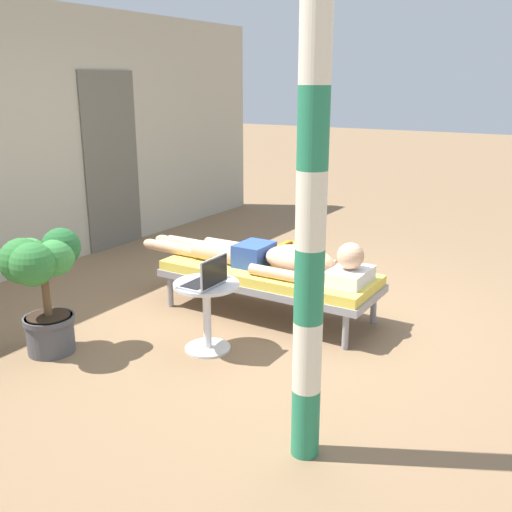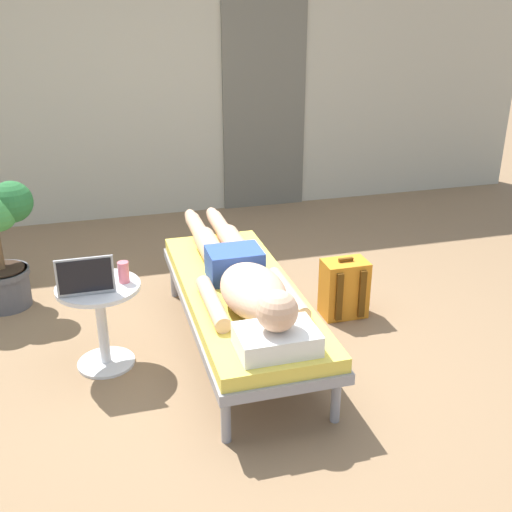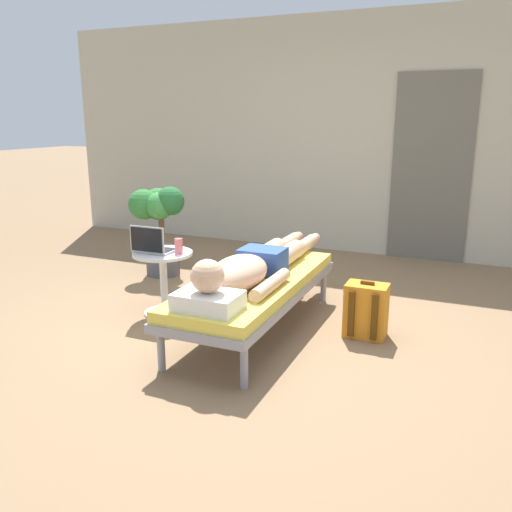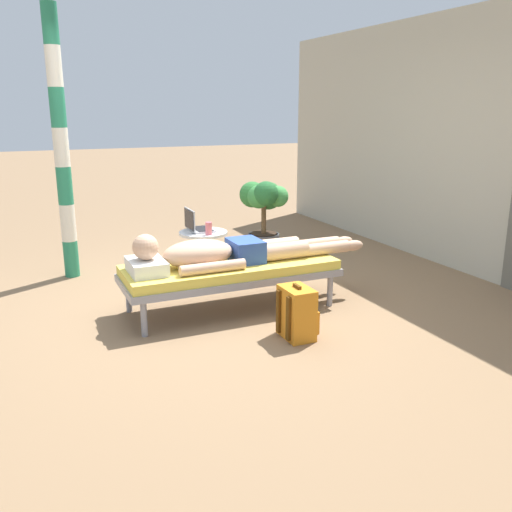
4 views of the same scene
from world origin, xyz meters
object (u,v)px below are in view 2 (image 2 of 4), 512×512
(laptop, at_px, (86,281))
(backpack, at_px, (344,289))
(side_table, at_px, (101,311))
(lounge_chair, at_px, (240,298))
(person_reclining, at_px, (242,276))
(drink_glass, at_px, (124,272))

(laptop, distance_m, backpack, 1.74)
(backpack, bearing_deg, side_table, -173.10)
(side_table, height_order, backpack, side_table)
(lounge_chair, relative_size, person_reclining, 0.86)
(laptop, distance_m, drink_glass, 0.22)
(lounge_chair, xyz_separation_m, person_reclining, (0.00, -0.05, 0.17))
(lounge_chair, relative_size, drink_glass, 15.09)
(side_table, xyz_separation_m, backpack, (1.61, 0.20, -0.16))
(person_reclining, distance_m, side_table, 0.85)
(person_reclining, height_order, laptop, laptop)
(lounge_chair, height_order, person_reclining, person_reclining)
(side_table, height_order, laptop, laptop)
(side_table, height_order, drink_glass, drink_glass)
(person_reclining, relative_size, drink_glass, 17.54)
(person_reclining, bearing_deg, lounge_chair, 90.00)
(lounge_chair, distance_m, laptop, 0.92)
(lounge_chair, distance_m, side_table, 0.83)
(backpack, bearing_deg, laptop, -171.62)
(lounge_chair, distance_m, person_reclining, 0.18)
(lounge_chair, xyz_separation_m, backpack, (0.79, 0.23, -0.15))
(person_reclining, distance_m, drink_glass, 0.69)
(drink_glass, bearing_deg, backpack, 7.35)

